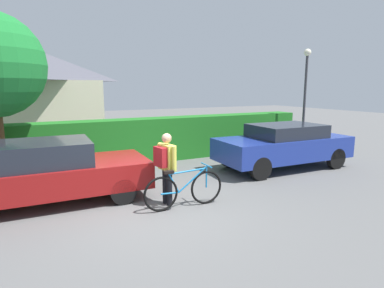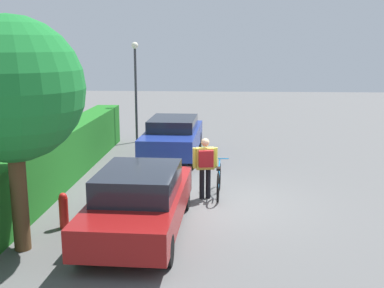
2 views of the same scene
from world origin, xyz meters
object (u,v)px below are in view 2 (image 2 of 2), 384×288
(fire_hydrant, at_px, (64,210))
(street_lamp, at_px, (136,78))
(parked_car_near, at_px, (140,200))
(bicycle, at_px, (219,181))
(person_rider, at_px, (205,163))
(tree_kerbside, at_px, (11,90))
(parked_car_far, at_px, (173,136))

(fire_hydrant, bearing_deg, street_lamp, 0.30)
(parked_car_near, height_order, bicycle, parked_car_near)
(person_rider, relative_size, tree_kerbside, 0.36)
(bicycle, xyz_separation_m, fire_hydrant, (-2.53, 3.40, 0.00))
(parked_car_near, distance_m, parked_car_far, 7.07)
(street_lamp, height_order, fire_hydrant, street_lamp)
(person_rider, distance_m, fire_hydrant, 3.83)
(parked_car_far, xyz_separation_m, person_rider, (-4.67, -1.32, 0.21))
(street_lamp, relative_size, tree_kerbside, 0.90)
(person_rider, bearing_deg, tree_kerbside, 134.06)
(tree_kerbside, distance_m, fire_hydrant, 3.01)
(person_rider, height_order, fire_hydrant, person_rider)
(street_lamp, bearing_deg, parked_car_near, -169.65)
(parked_car_far, distance_m, fire_hydrant, 7.13)
(person_rider, relative_size, street_lamp, 0.40)
(tree_kerbside, height_order, fire_hydrant, tree_kerbside)
(person_rider, height_order, tree_kerbside, tree_kerbside)
(parked_car_near, bearing_deg, bicycle, -31.96)
(tree_kerbside, bearing_deg, bicycle, -46.42)
(parked_car_far, relative_size, tree_kerbside, 0.98)
(parked_car_near, xyz_separation_m, parked_car_far, (7.07, -0.00, 0.04))
(parked_car_near, height_order, parked_car_far, parked_car_far)
(parked_car_near, xyz_separation_m, bicycle, (2.68, -1.67, -0.32))
(parked_car_near, bearing_deg, person_rider, -28.77)
(parked_car_near, distance_m, street_lamp, 10.10)
(parked_car_far, height_order, bicycle, parked_car_far)
(tree_kerbside, bearing_deg, parked_car_far, -15.22)
(parked_car_near, relative_size, person_rider, 2.84)
(bicycle, xyz_separation_m, street_lamp, (7.07, 3.45, 2.25))
(fire_hydrant, bearing_deg, tree_kerbside, 158.17)
(bicycle, bearing_deg, street_lamp, 26.05)
(parked_car_far, distance_m, person_rider, 4.85)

